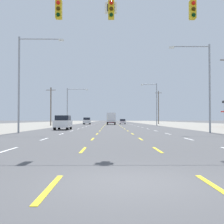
{
  "coord_description": "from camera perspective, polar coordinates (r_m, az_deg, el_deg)",
  "views": [
    {
      "loc": [
        -0.49,
        -6.6,
        1.44
      ],
      "look_at": [
        -0.12,
        43.51,
        2.72
      ],
      "focal_mm": 46.42,
      "sensor_mm": 36.0,
      "label": 1
    }
  ],
  "objects": [
    {
      "name": "ground_plane",
      "position": [
        72.61,
        -0.04,
        -2.6
      ],
      "size": [
        572.0,
        572.0,
        0.0
      ],
      "primitive_type": "plane",
      "color": "#4C4C4F"
    },
    {
      "name": "lot_apron_left",
      "position": [
        76.55,
        -18.92,
        -2.46
      ],
      "size": [
        28.0,
        440.0,
        0.01
      ],
      "primitive_type": "cube",
      "color": "gray",
      "rests_on": "ground"
    },
    {
      "name": "lot_apron_right",
      "position": [
        76.87,
        18.76,
        -2.46
      ],
      "size": [
        28.0,
        440.0,
        0.01
      ],
      "primitive_type": "cube",
      "color": "gray",
      "rests_on": "ground"
    },
    {
      "name": "lane_markings",
      "position": [
        111.11,
        -0.17,
        -2.21
      ],
      "size": [
        10.64,
        227.6,
        0.01
      ],
      "color": "white",
      "rests_on": "ground"
    },
    {
      "name": "signal_span_wire",
      "position": [
        14.85,
        1.62,
        13.28
      ],
      "size": [
        24.81,
        0.52,
        8.81
      ],
      "color": "brown",
      "rests_on": "ground"
    },
    {
      "name": "suv_far_left_nearest",
      "position": [
        40.74,
        -9.62,
        -2.02
      ],
      "size": [
        1.98,
        4.9,
        1.98
      ],
      "color": "white",
      "rests_on": "ground"
    },
    {
      "name": "box_truck_center_turn_near",
      "position": [
        80.11,
        -0.16,
        -1.18
      ],
      "size": [
        2.4,
        7.2,
        3.23
      ],
      "color": "maroon",
      "rests_on": "ground"
    },
    {
      "name": "suv_far_left_mid",
      "position": [
        84.5,
        -4.95,
        -1.74
      ],
      "size": [
        1.98,
        4.9,
        1.98
      ],
      "color": "white",
      "rests_on": "ground"
    },
    {
      "name": "hatchback_inner_right_midfar",
      "position": [
        87.97,
        2.1,
        -1.89
      ],
      "size": [
        1.72,
        3.9,
        1.54
      ],
      "color": "white",
      "rests_on": "ground"
    },
    {
      "name": "suv_center_turn_far",
      "position": [
        126.17,
        -0.27,
        -1.65
      ],
      "size": [
        1.98,
        4.9,
        1.98
      ],
      "color": "#235B2D",
      "rests_on": "ground"
    },
    {
      "name": "streetlight_left_row_0",
      "position": [
        32.29,
        -17.0,
        6.7
      ],
      "size": [
        4.82,
        0.26,
        10.25
      ],
      "color": "gray",
      "rests_on": "ground"
    },
    {
      "name": "streetlight_right_row_0",
      "position": [
        32.54,
        17.9,
        5.84
      ],
      "size": [
        4.4,
        0.26,
        9.48
      ],
      "color": "gray",
      "rests_on": "ground"
    },
    {
      "name": "streetlight_left_row_1",
      "position": [
        66.25,
        -8.31,
        1.71
      ],
      "size": [
        4.77,
        0.26,
        8.54
      ],
      "color": "gray",
      "rests_on": "ground"
    },
    {
      "name": "streetlight_right_row_1",
      "position": [
        66.46,
        8.49,
        2.08
      ],
      "size": [
        3.65,
        0.26,
        9.65
      ],
      "color": "gray",
      "rests_on": "ground"
    },
    {
      "name": "utility_pole_left_row_1",
      "position": [
        67.24,
        -11.96,
        1.22
      ],
      "size": [
        2.2,
        0.26,
        8.72
      ],
      "color": "brown",
      "rests_on": "ground"
    },
    {
      "name": "utility_pole_right_row_2",
      "position": [
        92.49,
        9.14,
        1.01
      ],
      "size": [
        2.2,
        0.26,
        10.42
      ],
      "color": "brown",
      "rests_on": "ground"
    }
  ]
}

